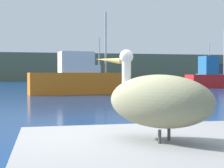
% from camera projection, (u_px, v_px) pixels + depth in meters
% --- Properties ---
extents(hillside_backdrop, '(140.00, 10.83, 5.13)m').
position_uv_depth(hillside_backdrop, '(45.00, 67.00, 65.02)').
color(hillside_backdrop, '#5B664C').
rests_on(hillside_backdrop, ground).
extents(pelican, '(1.10, 1.17, 0.87)m').
position_uv_depth(pelican, '(159.00, 100.00, 3.11)').
color(pelican, gray).
rests_on(pelican, pier_dock).
extents(fishing_boat_orange, '(6.46, 2.51, 5.42)m').
position_uv_depth(fishing_boat_orange, '(78.00, 79.00, 21.61)').
color(fishing_boat_orange, orange).
rests_on(fishing_boat_orange, ground).
extents(fishing_boat_red, '(4.97, 2.13, 5.51)m').
position_uv_depth(fishing_boat_red, '(210.00, 77.00, 31.47)').
color(fishing_boat_red, red).
rests_on(fishing_boat_red, ground).
extents(fishing_boat_green, '(4.97, 2.28, 5.62)m').
position_uv_depth(fishing_boat_green, '(89.00, 78.00, 39.30)').
color(fishing_boat_green, '#1E8C4C').
rests_on(fishing_boat_green, ground).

